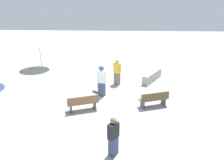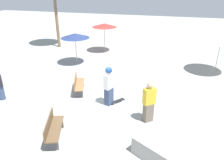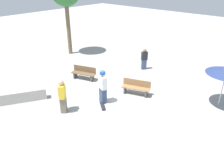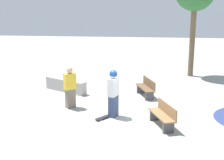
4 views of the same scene
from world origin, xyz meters
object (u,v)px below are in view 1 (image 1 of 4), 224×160
at_px(concrete_ledge, 152,76).
at_px(bench_near, 83,103).
at_px(skateboard, 98,92).
at_px(bystander_far, 113,136).
at_px(bench_far, 154,99).
at_px(shade_umbrella_cream, 39,42).
at_px(skater_main, 102,80).
at_px(bystander_watching, 117,72).

distance_m(concrete_ledge, bench_near, 6.23).
bearing_deg(skateboard, bystander_far, 139.09).
bearing_deg(bench_far, shade_umbrella_cream, 122.20).
bearing_deg(skater_main, bystander_watching, -94.31).
bearing_deg(bench_near, bench_far, -10.79).
distance_m(bench_near, bystander_far, 3.75).
relative_size(concrete_ledge, shade_umbrella_cream, 0.96).
height_order(shade_umbrella_cream, bystander_watching, shade_umbrella_cream).
bearing_deg(skater_main, bystander_far, 119.61).
bearing_deg(bystander_far, bench_near, -115.88).
bearing_deg(bystander_watching, skater_main, 115.10).
bearing_deg(bench_far, concrete_ledge, 64.48).
bearing_deg(skateboard, bench_near, 114.18).
xyz_separation_m(bystander_watching, bystander_far, (-0.07, 7.14, -0.11)).
bearing_deg(skater_main, shade_umbrella_cream, -24.41).
distance_m(shade_umbrella_cream, bystander_watching, 7.43).
relative_size(bench_near, bench_far, 1.00).
height_order(skateboard, bench_far, bench_far).
relative_size(skateboard, bystander_watching, 0.43).
relative_size(skateboard, bench_far, 0.46).
distance_m(skater_main, concrete_ledge, 4.39).
height_order(bench_near, bystander_far, bystander_far).
bearing_deg(bench_far, skateboard, 133.75).
relative_size(bench_far, shade_umbrella_cream, 0.68).
distance_m(concrete_ledge, bystander_watching, 2.67).
xyz_separation_m(bench_far, bystander_far, (1.98, 3.96, 0.34)).
bearing_deg(bystander_far, skateboard, -130.82).
height_order(bench_near, bystander_watching, bystander_watching).
relative_size(skater_main, bystander_watching, 1.06).
distance_m(shade_umbrella_cream, bystander_far, 12.52).
bearing_deg(bystander_watching, bystander_far, 139.52).
height_order(bench_near, bench_far, same).
distance_m(skateboard, shade_umbrella_cream, 7.63).
relative_size(concrete_ledge, bystander_far, 1.51).
distance_m(skater_main, skateboard, 1.05).
relative_size(skater_main, skateboard, 2.46).
bearing_deg(bench_near, skater_main, 46.75).
bearing_deg(bystander_far, concrete_ledge, -159.76).
bearing_deg(skater_main, concrete_ledge, -120.31).
distance_m(bench_far, bystander_watching, 3.81).
xyz_separation_m(shade_umbrella_cream, bystander_watching, (-6.44, 3.45, -1.34)).
bearing_deg(bench_far, skater_main, 136.92).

